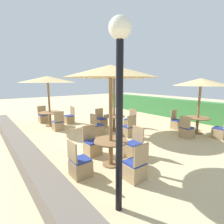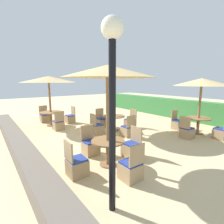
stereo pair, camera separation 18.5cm
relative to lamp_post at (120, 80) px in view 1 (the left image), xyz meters
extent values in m
plane|color=#D1BA8C|center=(-4.16, 2.49, -2.35)|extent=(40.00, 40.00, 0.00)
cube|color=#387A3D|center=(-4.16, 8.19, -1.76)|extent=(13.00, 0.70, 1.19)
cube|color=#6B6056|center=(-4.16, -0.91, -2.12)|extent=(10.00, 0.56, 0.46)
cylinder|color=black|center=(0.00, 0.00, -0.85)|extent=(0.12, 0.12, 3.00)
sphere|color=silver|center=(0.00, 0.00, 0.79)|extent=(0.36, 0.36, 0.36)
cylinder|color=olive|center=(-1.47, 0.95, -1.02)|extent=(0.10, 0.10, 2.66)
cone|color=tan|center=(-1.47, 0.95, 0.23)|extent=(2.46, 2.46, 0.32)
cylinder|color=olive|center=(-1.47, 0.95, -2.34)|extent=(0.48, 0.48, 0.03)
cylinder|color=olive|center=(-1.47, 0.95, -2.01)|extent=(0.12, 0.12, 0.68)
cylinder|color=olive|center=(-1.47, 0.95, -1.66)|extent=(0.93, 0.93, 0.04)
cube|color=tan|center=(-1.48, 1.83, -2.15)|extent=(0.46, 0.46, 0.40)
cube|color=#233893|center=(-1.48, 1.83, -1.93)|extent=(0.42, 0.42, 0.05)
cube|color=tan|center=(-1.48, 2.04, -1.66)|extent=(0.46, 0.04, 0.48)
cube|color=tan|center=(-0.55, 0.94, -2.15)|extent=(0.46, 0.46, 0.40)
cube|color=#233893|center=(-0.55, 0.94, -1.93)|extent=(0.42, 0.42, 0.05)
cube|color=tan|center=(-0.34, 0.94, -1.66)|extent=(0.04, 0.46, 0.48)
cube|color=tan|center=(-1.47, 0.00, -2.15)|extent=(0.46, 0.46, 0.40)
cube|color=#233893|center=(-1.47, 0.00, -1.93)|extent=(0.42, 0.42, 0.05)
cube|color=tan|center=(-1.47, -0.21, -1.66)|extent=(0.46, 0.04, 0.48)
cube|color=tan|center=(-2.38, 0.91, -2.15)|extent=(0.46, 0.46, 0.40)
cube|color=#233893|center=(-2.38, 0.91, -1.93)|extent=(0.42, 0.42, 0.05)
cube|color=tan|center=(-2.59, 0.91, -1.66)|extent=(0.04, 0.46, 0.48)
cylinder|color=olive|center=(-4.09, 3.16, -1.01)|extent=(0.10, 0.10, 2.69)
cone|color=tan|center=(-4.09, 3.16, 0.26)|extent=(2.84, 2.84, 0.32)
cylinder|color=olive|center=(-4.09, 3.16, -2.34)|extent=(0.48, 0.48, 0.03)
cylinder|color=olive|center=(-4.09, 3.16, -2.01)|extent=(0.12, 0.12, 0.68)
cylinder|color=olive|center=(-4.09, 3.16, -1.65)|extent=(1.02, 1.02, 0.04)
cube|color=tan|center=(-3.09, 3.12, -2.15)|extent=(0.46, 0.46, 0.40)
cube|color=#233893|center=(-3.09, 3.12, -1.93)|extent=(0.42, 0.42, 0.05)
cube|color=tan|center=(-2.88, 3.12, -1.66)|extent=(0.04, 0.46, 0.48)
cube|color=tan|center=(-4.05, 4.15, -2.15)|extent=(0.46, 0.46, 0.40)
cube|color=#233893|center=(-4.05, 4.15, -1.93)|extent=(0.42, 0.42, 0.05)
cube|color=tan|center=(-4.05, 4.36, -1.66)|extent=(0.46, 0.04, 0.48)
cube|color=tan|center=(-5.06, 3.11, -2.15)|extent=(0.46, 0.46, 0.40)
cube|color=#233893|center=(-5.06, 3.11, -1.93)|extent=(0.42, 0.42, 0.05)
cube|color=tan|center=(-5.27, 3.11, -1.66)|extent=(0.04, 0.46, 0.48)
cube|color=tan|center=(-4.12, 2.24, -2.15)|extent=(0.46, 0.46, 0.40)
cube|color=#233893|center=(-4.12, 2.24, -1.93)|extent=(0.42, 0.42, 0.05)
cube|color=tan|center=(-4.12, 2.03, -1.66)|extent=(0.46, 0.04, 0.48)
cylinder|color=olive|center=(-6.85, 1.07, -1.10)|extent=(0.10, 0.10, 2.50)
cone|color=tan|center=(-6.85, 1.07, 0.07)|extent=(2.77, 2.77, 0.32)
cylinder|color=olive|center=(-6.85, 1.07, -2.34)|extent=(0.48, 0.48, 0.03)
cylinder|color=olive|center=(-6.85, 1.07, -2.00)|extent=(0.12, 0.12, 0.70)
cylinder|color=olive|center=(-6.85, 1.07, -1.64)|extent=(1.14, 1.14, 0.04)
cube|color=tan|center=(-6.81, 2.12, -2.15)|extent=(0.46, 0.46, 0.40)
cube|color=#233893|center=(-6.81, 2.12, -1.93)|extent=(0.42, 0.42, 0.05)
cube|color=tan|center=(-6.81, 2.33, -1.66)|extent=(0.46, 0.04, 0.48)
cube|color=tan|center=(-5.84, 1.10, -2.15)|extent=(0.46, 0.46, 0.40)
cube|color=#233893|center=(-5.84, 1.10, -1.93)|extent=(0.42, 0.42, 0.05)
cube|color=tan|center=(-5.63, 1.10, -1.66)|extent=(0.04, 0.46, 0.48)
cube|color=tan|center=(-7.90, 1.03, -2.15)|extent=(0.46, 0.46, 0.40)
cube|color=#233893|center=(-7.90, 1.03, -1.93)|extent=(0.42, 0.42, 0.05)
cube|color=tan|center=(-8.11, 1.03, -1.66)|extent=(0.04, 0.46, 0.48)
cylinder|color=olive|center=(-1.48, 5.86, -1.17)|extent=(0.10, 0.10, 2.37)
cone|color=tan|center=(-1.48, 5.86, -0.06)|extent=(2.33, 2.33, 0.32)
cylinder|color=olive|center=(-1.48, 5.86, -2.34)|extent=(0.48, 0.48, 0.03)
cylinder|color=olive|center=(-1.48, 5.86, -2.01)|extent=(0.12, 0.12, 0.69)
cylinder|color=olive|center=(-1.48, 5.86, -1.64)|extent=(1.02, 1.02, 0.04)
cube|color=tan|center=(-2.44, 5.81, -2.15)|extent=(0.46, 0.46, 0.40)
cube|color=#233893|center=(-2.44, 5.81, -1.93)|extent=(0.42, 0.42, 0.05)
cube|color=tan|center=(-2.65, 5.81, -1.66)|extent=(0.04, 0.46, 0.48)
cube|color=tan|center=(-0.56, 5.90, -2.15)|extent=(0.46, 0.46, 0.40)
cube|color=#233893|center=(-0.56, 5.90, -1.93)|extent=(0.42, 0.42, 0.05)
cube|color=tan|center=(-1.43, 4.92, -2.15)|extent=(0.46, 0.46, 0.40)
cube|color=#233893|center=(-1.43, 4.92, -1.93)|extent=(0.42, 0.42, 0.05)
cube|color=tan|center=(-1.43, 4.71, -1.66)|extent=(0.46, 0.04, 0.48)
camera|label=1|loc=(2.18, -1.86, -0.02)|focal=28.00mm
camera|label=2|loc=(2.30, -1.71, -0.02)|focal=28.00mm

